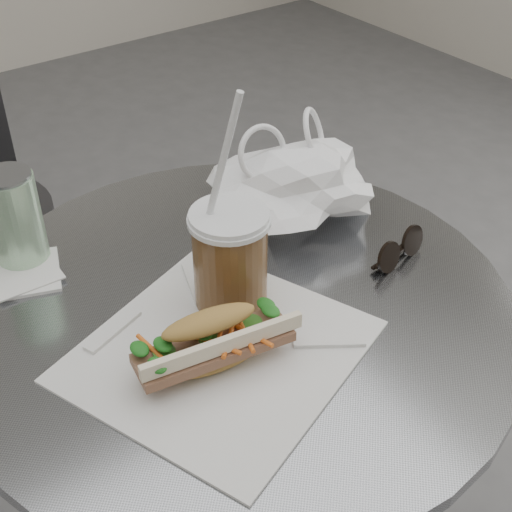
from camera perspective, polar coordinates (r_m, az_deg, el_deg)
cafe_table at (r=1.17m, az=-1.34°, el=-13.92°), size 0.76×0.76×0.74m
sandwich_paper at (r=0.90m, az=-2.95°, el=-7.59°), size 0.41×0.40×0.00m
banh_mi at (r=0.85m, az=-3.51°, el=-6.90°), size 0.25×0.13×0.08m
iced_coffee at (r=0.92m, az=-2.10°, el=-0.13°), size 0.11×0.11×0.31m
sunglasses at (r=1.05m, az=11.37°, el=0.44°), size 0.11×0.04×0.05m
plastic_bag at (r=1.10m, az=3.29°, el=5.58°), size 0.29×0.26×0.12m
napkin_stack at (r=1.07m, az=-18.19°, el=-1.35°), size 0.13×0.13×0.01m
drink_can at (r=1.06m, az=-18.72°, el=2.84°), size 0.08×0.08×0.14m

